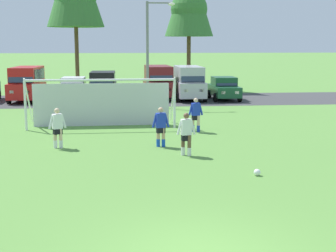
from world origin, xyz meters
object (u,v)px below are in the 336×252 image
object	(u,v)px
parked_car_slot_left	(27,83)
soccer_ball	(257,172)
player_winger_right	(161,127)
parked_car_slot_center_right	(158,81)
soccer_goal	(102,101)
street_lamp	(150,53)
player_striker_near	(58,128)
player_midfield_center	(186,134)
parked_car_slot_center_left	(74,89)
player_defender_far	(196,115)
parked_car_slot_center	(103,86)
parked_car_slot_right	(189,82)
parked_car_slot_far_right	(224,88)

from	to	relation	value
parked_car_slot_left	soccer_ball	bearing A→B (deg)	-63.11
player_winger_right	parked_car_slot_center_right	bearing A→B (deg)	85.51
soccer_goal	street_lamp	distance (m)	8.59
player_striker_near	player_midfield_center	xyz separation A→B (m)	(5.00, -1.87, 0.00)
parked_car_slot_center_left	player_striker_near	bearing A→B (deg)	-87.17
player_winger_right	player_defender_far	bearing A→B (deg)	58.64
parked_car_slot_center	street_lamp	bearing A→B (deg)	-47.84
parked_car_slot_right	parked_car_slot_far_right	bearing A→B (deg)	-6.69
player_striker_near	parked_car_slot_far_right	world-z (taller)	parked_car_slot_far_right
soccer_ball	player_midfield_center	xyz separation A→B (m)	(-1.88, 3.07, 0.71)
player_defender_far	parked_car_slot_center_left	distance (m)	15.73
player_defender_far	parked_car_slot_right	world-z (taller)	parked_car_slot_right
player_striker_near	parked_car_slot_right	size ratio (longest dim) A/B	0.34
player_midfield_center	parked_car_slot_left	world-z (taller)	parked_car_slot_left
parked_car_slot_right	soccer_goal	bearing A→B (deg)	-118.36
player_midfield_center	player_defender_far	xyz separation A→B (m)	(1.16, 4.94, 0.00)
street_lamp	parked_car_slot_left	bearing A→B (deg)	155.16
soccer_goal	parked_car_slot_center	size ratio (longest dim) A/B	1.60
player_striker_near	parked_car_slot_right	bearing A→B (deg)	64.77
parked_car_slot_center	player_winger_right	bearing A→B (deg)	-80.35
soccer_ball	parked_car_slot_right	xyz separation A→B (m)	(0.92, 21.49, 1.23)
parked_car_slot_center_left	parked_car_slot_right	bearing A→B (deg)	-3.96
soccer_ball	parked_car_slot_center_left	distance (m)	23.42
player_defender_far	parked_car_slot_center_left	xyz separation A→B (m)	(-7.01, 14.09, 0.05)
player_striker_near	street_lamp	size ratio (longest dim) A/B	0.24
parked_car_slot_right	parked_car_slot_center	bearing A→B (deg)	-178.92
soccer_goal	parked_car_slot_far_right	distance (m)	14.22
player_midfield_center	parked_car_slot_far_right	world-z (taller)	parked_car_slot_far_right
player_striker_near	parked_car_slot_center	size ratio (longest dim) A/B	0.35
player_striker_near	parked_car_slot_center_right	distance (m)	18.41
player_striker_near	player_midfield_center	distance (m)	5.34
parked_car_slot_far_right	soccer_ball	bearing A→B (deg)	-99.59
parked_car_slot_left	parked_car_slot_far_right	size ratio (longest dim) A/B	1.15
soccer_ball	parked_car_slot_center	world-z (taller)	parked_car_slot_center
parked_car_slot_left	player_winger_right	bearing A→B (deg)	-63.86
parked_car_slot_center_left	player_midfield_center	bearing A→B (deg)	-72.91
player_midfield_center	player_winger_right	size ratio (longest dim) A/B	1.00
soccer_goal	parked_car_slot_center_right	xyz separation A→B (m)	(3.96, 12.43, 0.05)
parked_car_slot_center_right	parked_car_slot_right	bearing A→B (deg)	-23.80
player_striker_near	parked_car_slot_left	distance (m)	17.42
parked_car_slot_center_right	parked_car_slot_right	size ratio (longest dim) A/B	1.01
parked_car_slot_center	street_lamp	size ratio (longest dim) A/B	0.67
player_defender_far	parked_car_slot_center_left	size ratio (longest dim) A/B	0.39
player_winger_right	parked_car_slot_right	distance (m)	17.12
soccer_goal	street_lamp	xyz separation A→B (m)	(3.03, 7.70, 2.31)
parked_car_slot_center_right	player_midfield_center	bearing A→B (deg)	-91.70
parked_car_slot_center	player_midfield_center	bearing A→B (deg)	-78.76
player_winger_right	parked_car_slot_far_right	world-z (taller)	parked_car_slot_far_right
parked_car_slot_right	parked_car_slot_far_right	xyz separation A→B (m)	(2.66, -0.31, -0.47)
player_striker_near	parked_car_slot_center_left	distance (m)	17.18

